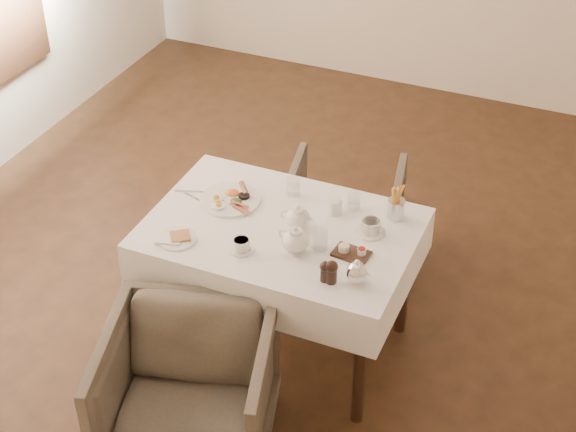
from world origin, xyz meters
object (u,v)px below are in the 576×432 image
(armchair_near, at_px, (188,395))
(teapot_centre, at_px, (298,217))
(breakfast_plate, at_px, (231,199))
(armchair_far, at_px, (344,216))
(table, at_px, (281,246))

(armchair_near, bearing_deg, teapot_centre, 61.56)
(armchair_near, height_order, teapot_centre, teapot_centre)
(armchair_near, xyz_separation_m, breakfast_plate, (-0.22, 0.90, 0.42))
(armchair_near, height_order, armchair_far, armchair_near)
(table, height_order, armchair_far, table)
(armchair_far, bearing_deg, teapot_centre, 81.34)
(armchair_near, bearing_deg, table, 66.43)
(armchair_near, relative_size, breakfast_plate, 2.47)
(armchair_near, relative_size, teapot_centre, 4.68)
(table, xyz_separation_m, breakfast_plate, (-0.32, 0.10, 0.13))
(armchair_far, height_order, breakfast_plate, breakfast_plate)
(breakfast_plate, distance_m, teapot_centre, 0.40)
(teapot_centre, bearing_deg, armchair_near, -105.66)
(armchair_far, xyz_separation_m, breakfast_plate, (-0.36, -0.70, 0.47))
(table, distance_m, armchair_near, 0.85)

